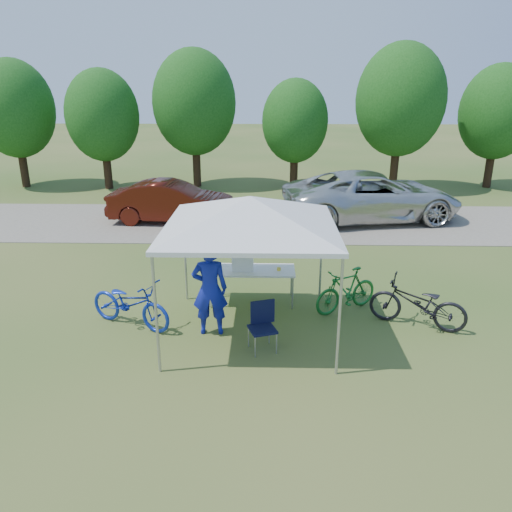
{
  "coord_description": "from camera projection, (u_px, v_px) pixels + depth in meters",
  "views": [
    {
      "loc": [
        0.32,
        -8.85,
        4.7
      ],
      "look_at": [
        0.06,
        2.0,
        0.87
      ],
      "focal_mm": 35.0,
      "sensor_mm": 36.0,
      "label": 1
    }
  ],
  "objects": [
    {
      "name": "folding_chair",
      "position": [
        262.0,
        322.0,
        9.13
      ],
      "size": [
        0.58,
        0.61,
        0.9
      ],
      "rotation": [
        0.0,
        0.0,
        0.33
      ],
      "color": "black",
      "rests_on": "ground"
    },
    {
      "name": "treeline",
      "position": [
        255.0,
        108.0,
        21.99
      ],
      "size": [
        24.89,
        4.28,
        6.3
      ],
      "color": "#382314",
      "rests_on": "ground"
    },
    {
      "name": "ice_cream_cup",
      "position": [
        279.0,
        269.0,
        10.9
      ],
      "size": [
        0.09,
        0.09,
        0.06
      ],
      "primitive_type": "cylinder",
      "color": "yellow",
      "rests_on": "folding_table"
    },
    {
      "name": "gravel_strip",
      "position": [
        259.0,
        222.0,
        17.45
      ],
      "size": [
        24.0,
        5.0,
        0.02
      ],
      "primitive_type": "cube",
      "color": "gray",
      "rests_on": "ground"
    },
    {
      "name": "ground",
      "position": [
        251.0,
        331.0,
        9.91
      ],
      "size": [
        100.0,
        100.0,
        0.0
      ],
      "primitive_type": "plane",
      "color": "#2D5119",
      "rests_on": "ground"
    },
    {
      "name": "sedan",
      "position": [
        172.0,
        202.0,
        17.27
      ],
      "size": [
        4.4,
        1.76,
        1.42
      ],
      "primitive_type": "imported",
      "rotation": [
        0.0,
        0.0,
        1.51
      ],
      "color": "#44130B",
      "rests_on": "gravel_strip"
    },
    {
      "name": "cyclist",
      "position": [
        210.0,
        289.0,
        9.54
      ],
      "size": [
        0.71,
        0.5,
        1.87
      ],
      "primitive_type": "imported",
      "rotation": [
        0.0,
        0.0,
        3.22
      ],
      "color": "#131D9E",
      "rests_on": "ground"
    },
    {
      "name": "bike_blue",
      "position": [
        130.0,
        303.0,
        9.96
      ],
      "size": [
        1.99,
        1.4,
        0.99
      ],
      "primitive_type": "imported",
      "rotation": [
        0.0,
        0.0,
        1.13
      ],
      "color": "#122CA6",
      "rests_on": "ground"
    },
    {
      "name": "bike_dark",
      "position": [
        418.0,
        304.0,
        9.93
      ],
      "size": [
        2.01,
        1.37,
        1.0
      ],
      "primitive_type": "imported",
      "rotation": [
        0.0,
        0.0,
        -1.98
      ],
      "color": "black",
      "rests_on": "ground"
    },
    {
      "name": "canopy",
      "position": [
        250.0,
        200.0,
        9.03
      ],
      "size": [
        4.53,
        4.53,
        3.0
      ],
      "color": "#A5A5AA",
      "rests_on": "ground"
    },
    {
      "name": "minivan",
      "position": [
        372.0,
        196.0,
        17.48
      ],
      "size": [
        6.58,
        3.92,
        1.71
      ],
      "primitive_type": "imported",
      "rotation": [
        0.0,
        0.0,
        1.75
      ],
      "color": "silver",
      "rests_on": "gravel_strip"
    },
    {
      "name": "folding_table",
      "position": [
        252.0,
        271.0,
        10.98
      ],
      "size": [
        1.89,
        0.79,
        0.78
      ],
      "color": "white",
      "rests_on": "ground"
    },
    {
      "name": "bike_green",
      "position": [
        346.0,
        290.0,
        10.64
      ],
      "size": [
        1.58,
        1.2,
        0.95
      ],
      "primitive_type": "imported",
      "rotation": [
        0.0,
        0.0,
        -1.03
      ],
      "color": "#166425",
      "rests_on": "ground"
    },
    {
      "name": "cooler",
      "position": [
        243.0,
        262.0,
        10.91
      ],
      "size": [
        0.48,
        0.33,
        0.35
      ],
      "color": "white",
      "rests_on": "folding_table"
    }
  ]
}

